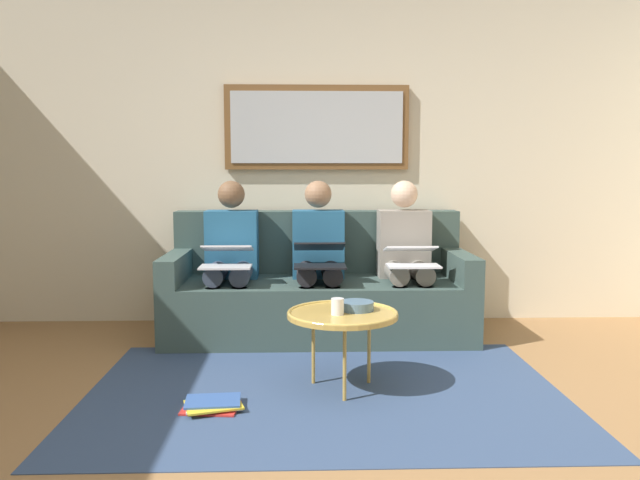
{
  "coord_description": "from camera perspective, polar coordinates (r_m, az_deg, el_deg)",
  "views": [
    {
      "loc": [
        0.13,
        2.48,
        1.22
      ],
      "look_at": [
        0.0,
        -1.7,
        0.75
      ],
      "focal_mm": 35.15,
      "sensor_mm": 36.0,
      "label": 1
    }
  ],
  "objects": [
    {
      "name": "person_right",
      "position": [
        4.6,
        -8.14,
        -1.29
      ],
      "size": [
        0.38,
        0.58,
        1.14
      ],
      "color": "#235B84",
      "rests_on": "couch"
    },
    {
      "name": "wall_rear",
      "position": [
        5.08,
        -0.32,
        7.33
      ],
      "size": [
        6.0,
        0.12,
        2.6
      ],
      "primitive_type": "cube",
      "color": "beige",
      "rests_on": "ground_plane"
    },
    {
      "name": "person_left",
      "position": [
        4.63,
        7.8,
        -1.22
      ],
      "size": [
        0.38,
        0.58,
        1.14
      ],
      "color": "gray",
      "rests_on": "couch"
    },
    {
      "name": "coffee_table",
      "position": [
        3.48,
        2.06,
        -6.84
      ],
      "size": [
        0.61,
        0.61,
        0.45
      ],
      "color": "tan",
      "rests_on": "ground_plane"
    },
    {
      "name": "laptop_black",
      "position": [
        4.34,
        -0.05,
        -1.38
      ],
      "size": [
        0.35,
        0.38,
        0.17
      ],
      "color": "black"
    },
    {
      "name": "area_rug",
      "position": [
        3.55,
        0.44,
        -13.65
      ],
      "size": [
        2.6,
        1.8,
        0.01
      ],
      "primitive_type": "cube",
      "color": "#33476B",
      "rests_on": "ground_plane"
    },
    {
      "name": "ground_plane",
      "position": [
        2.79,
        1.16,
        -20.7
      ],
      "size": [
        6.0,
        5.2,
        0.1
      ],
      "primitive_type": "cube",
      "color": "olive"
    },
    {
      "name": "magazine_stack",
      "position": [
        3.36,
        -9.75,
        -14.55
      ],
      "size": [
        0.33,
        0.29,
        0.04
      ],
      "color": "red",
      "rests_on": "ground_plane"
    },
    {
      "name": "cup",
      "position": [
        3.42,
        1.6,
        -6.07
      ],
      "size": [
        0.07,
        0.07,
        0.09
      ],
      "primitive_type": "cylinder",
      "color": "silver",
      "rests_on": "coffee_table"
    },
    {
      "name": "laptop_silver",
      "position": [
        4.35,
        -8.49,
        -1.47
      ],
      "size": [
        0.35,
        0.35,
        0.15
      ],
      "color": "silver"
    },
    {
      "name": "person_middle",
      "position": [
        4.57,
        -0.14,
        -1.27
      ],
      "size": [
        0.38,
        0.58,
        1.14
      ],
      "color": "#235B84",
      "rests_on": "couch"
    },
    {
      "name": "laptop_white",
      "position": [
        4.39,
        8.35,
        -1.46
      ],
      "size": [
        0.36,
        0.32,
        0.14
      ],
      "color": "white"
    },
    {
      "name": "bowl",
      "position": [
        3.53,
        3.36,
        -6.0
      ],
      "size": [
        0.19,
        0.19,
        0.05
      ],
      "primitive_type": "cylinder",
      "color": "slate",
      "rests_on": "coffee_table"
    },
    {
      "name": "framed_mirror",
      "position": [
        5.0,
        -0.29,
        10.21
      ],
      "size": [
        1.45,
        0.05,
        0.66
      ],
      "color": "brown"
    },
    {
      "name": "couch",
      "position": [
        4.69,
        -0.16,
        -4.76
      ],
      "size": [
        2.2,
        0.9,
        0.9
      ],
      "color": "#384C47",
      "rests_on": "ground_plane"
    }
  ]
}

